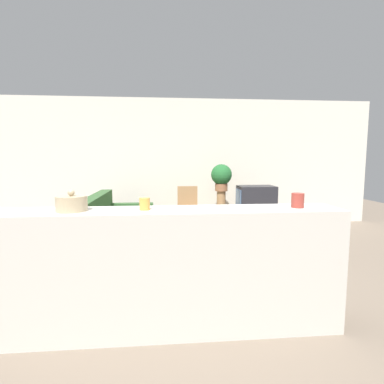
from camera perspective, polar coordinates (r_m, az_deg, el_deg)
ground_plane at (r=3.35m, az=-4.21°, el=-19.24°), size 14.00×14.00×0.00m
wall_back at (r=6.45m, az=-4.87°, el=5.56°), size 9.00×0.06×2.70m
couch at (r=5.00m, az=-14.12°, el=-7.20°), size 0.98×2.05×0.85m
tv_stand at (r=5.75m, az=12.01°, el=-6.13°), size 0.81×0.54×0.42m
television at (r=5.67m, az=12.06°, el=-1.48°), size 0.68×0.45×0.52m
wooden_chair at (r=5.86m, az=-0.77°, el=-2.90°), size 0.44×0.44×0.90m
plant_stand at (r=6.01m, az=5.55°, el=-3.60°), size 0.17×0.17×0.81m
potted_plant at (r=5.93m, az=5.62°, el=3.04°), size 0.41×0.41×0.53m
foreground_counter at (r=2.60m, az=-4.07°, el=-14.67°), size 2.85×0.44×1.04m
decorative_bowl at (r=2.56m, az=-21.95°, el=-2.01°), size 0.24×0.24×0.17m
candle_jar at (r=2.45m, az=-9.01°, el=-2.24°), size 0.09×0.09×0.10m
coffee_tin at (r=2.69m, az=19.48°, el=-1.51°), size 0.10×0.10×0.12m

